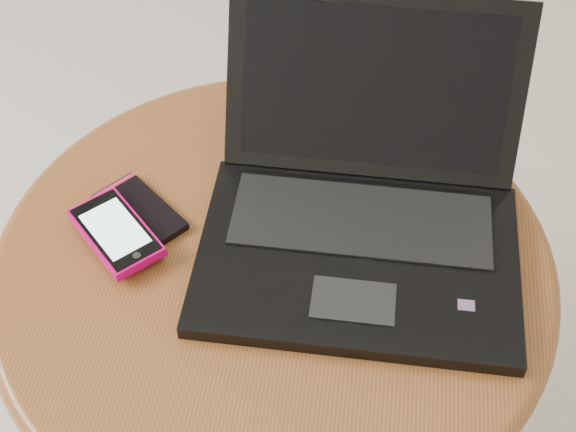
# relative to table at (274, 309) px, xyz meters

# --- Properties ---
(table) EXTENTS (0.61, 0.61, 0.49)m
(table) POSITION_rel_table_xyz_m (0.00, 0.00, 0.00)
(table) COLOR #562C15
(table) RESTS_ON ground
(laptop) EXTENTS (0.34, 0.33, 0.20)m
(laptop) POSITION_rel_table_xyz_m (0.09, 0.05, 0.14)
(laptop) COLOR black
(laptop) RESTS_ON table
(phone_black) EXTENTS (0.12, 0.11, 0.01)m
(phone_black) POSITION_rel_table_xyz_m (-0.16, 0.04, 0.11)
(phone_black) COLOR black
(phone_black) RESTS_ON table
(phone_pink) EXTENTS (0.12, 0.12, 0.01)m
(phone_pink) POSITION_rel_table_xyz_m (-0.17, -0.01, 0.12)
(phone_pink) COLOR #CE0163
(phone_pink) RESTS_ON phone_black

